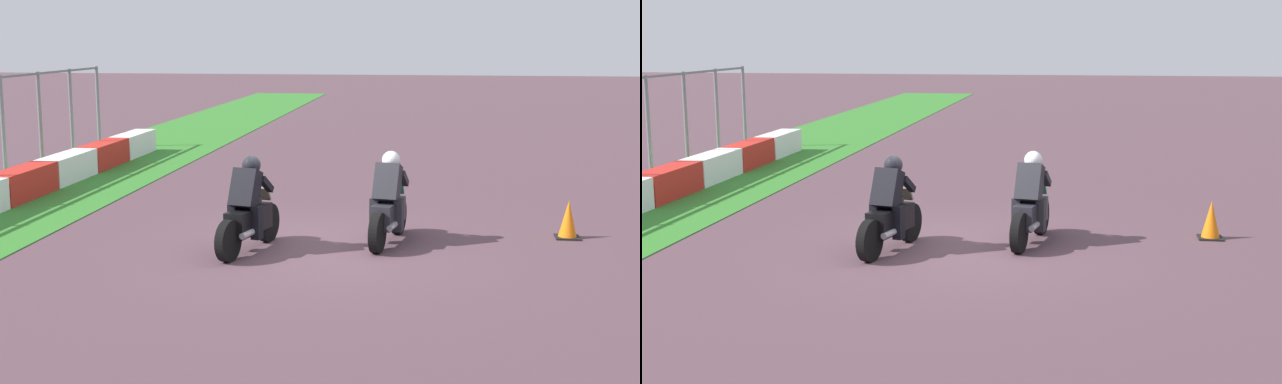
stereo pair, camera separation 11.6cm
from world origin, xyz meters
TOP-DOWN VIEW (x-y plane):
  - ground_plane at (0.00, 0.00)m, footprint 120.00×120.00m
  - rider_lane_a at (0.49, -1.08)m, footprint 2.03×0.62m
  - rider_lane_b at (-0.36, 1.07)m, footprint 2.02×0.65m
  - traffic_cone at (1.25, -4.05)m, footprint 0.40×0.40m

SIDE VIEW (x-z plane):
  - ground_plane at x=0.00m, z-range 0.00..0.00m
  - traffic_cone at x=1.25m, z-range -0.02..0.63m
  - rider_lane_a at x=0.49m, z-range -0.13..1.38m
  - rider_lane_b at x=-0.36m, z-range -0.13..1.38m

